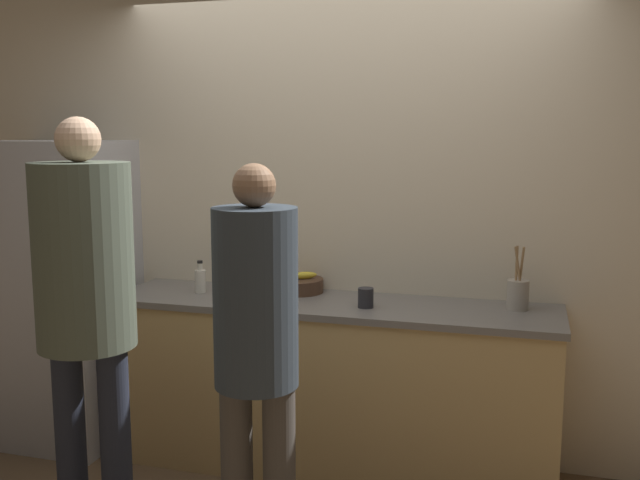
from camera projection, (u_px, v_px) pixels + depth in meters
wall_back at (345, 220)px, 3.93m from camera, size 5.20×0.06×2.60m
counter at (331, 384)px, 3.78m from camera, size 2.34×0.61×0.91m
refrigerator at (60, 292)px, 4.12m from camera, size 0.74×0.67×1.73m
person_left at (85, 287)px, 2.97m from camera, size 0.41×0.41×1.84m
person_center at (256, 340)px, 2.76m from camera, size 0.33×0.33×1.66m
fruit_bowl at (298, 285)px, 3.91m from camera, size 0.28×0.28×0.11m
utensil_crock at (518, 293)px, 3.52m from camera, size 0.11×0.11×0.32m
bottle_clear at (200, 280)px, 3.89m from camera, size 0.06×0.06×0.18m
cup_black at (366, 298)px, 3.56m from camera, size 0.08×0.08×0.10m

